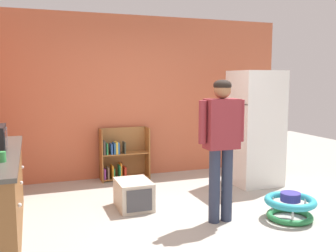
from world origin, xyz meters
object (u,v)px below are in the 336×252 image
Objects in this scene: refrigerator at (255,128)px; standing_person at (222,138)px; baby_walker at (290,206)px; bookshelf at (121,157)px; pet_carrier at (134,194)px; green_cup at (1,157)px.

refrigerator is 1.08× the size of standing_person.
refrigerator is at bearing 73.06° from baby_walker.
standing_person is at bearing -73.75° from bookshelf.
pet_carrier is at bearing 148.49° from baby_walker.
bookshelf is at bearing 152.74° from refrigerator.
green_cup is (-1.47, -0.87, 0.77)m from pet_carrier.
pet_carrier is 1.87m from green_cup.
green_cup is at bearing -159.29° from refrigerator.
bookshelf is 1.41× the size of baby_walker.
baby_walker is 1.09× the size of pet_carrier.
baby_walker is at bearing -106.94° from refrigerator.
standing_person is 1.18m from baby_walker.
refrigerator reaches higher than pet_carrier.
green_cup is at bearing -177.89° from standing_person.
pet_carrier is (-2.09, -0.47, -0.71)m from refrigerator.
standing_person reaches higher than baby_walker.
green_cup is (-1.64, -2.34, 0.58)m from bookshelf.
baby_walker is (1.47, -2.47, -0.21)m from bookshelf.
refrigerator is at bearing 12.75° from pet_carrier.
green_cup is (-2.30, -0.08, -0.04)m from standing_person.
baby_walker is (0.81, -0.22, -0.83)m from standing_person.
refrigerator is 3.81m from green_cup.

